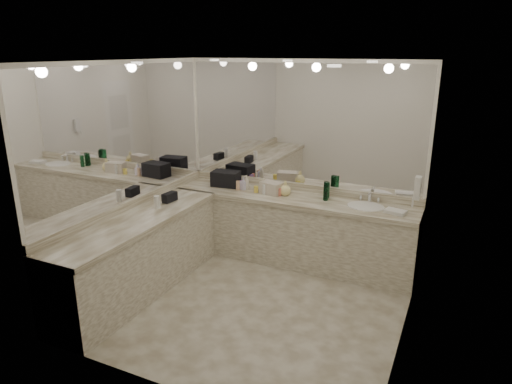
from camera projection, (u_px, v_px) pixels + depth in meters
The scene contains 35 objects.
floor at pixel (252, 303), 5.10m from camera, with size 3.20×3.20×0.00m, color beige.
ceiling at pixel (251, 61), 4.32m from camera, with size 3.20×3.20×0.00m, color white.
wall_back at pixel (301, 161), 6.01m from camera, with size 3.20×0.02×2.60m, color silver.
wall_left at pixel (129, 175), 5.35m from camera, with size 0.02×3.00×2.60m, color silver.
wall_right at pixel (413, 214), 4.06m from camera, with size 0.02×3.00×2.60m, color silver.
vanity_back_base at pixel (291, 231), 6.01m from camera, with size 3.20×0.60×0.84m, color silver.
vanity_back_top at pixel (291, 199), 5.87m from camera, with size 3.20×0.64×0.06m, color beige.
vanity_left_base at pixel (139, 258), 5.24m from camera, with size 0.60×2.40×0.84m, color silver.
vanity_left_top at pixel (136, 221), 5.10m from camera, with size 0.64×2.42×0.06m, color beige.
backsplash_back at pixel (299, 187), 6.09m from camera, with size 3.20×0.04×0.10m, color beige.
backsplash_left at pixel (133, 203), 5.45m from camera, with size 0.04×3.00×0.10m, color beige.
mirror_back at pixel (301, 125), 5.85m from camera, with size 3.12×0.01×1.55m, color white.
mirror_left at pixel (126, 135), 5.21m from camera, with size 0.01×2.92×1.55m, color white.
sink at pixel (366, 207), 5.48m from camera, with size 0.44×0.44×0.03m, color white.
faucet at pixel (370, 196), 5.64m from camera, with size 0.24×0.16×0.14m, color silver.
wall_phone at pixel (418, 188), 4.67m from camera, with size 0.06×0.10×0.24m, color white.
door at pixel (401, 262), 3.71m from camera, with size 0.02×0.82×2.10m, color white.
black_toiletry_bag at pixel (226, 178), 6.29m from camera, with size 0.37×0.23×0.21m, color black.
black_bag_spill at pixel (170, 197), 5.65m from camera, with size 0.09×0.20×0.11m, color black.
cream_cosmetic_case at pixel (271, 188), 5.96m from camera, with size 0.28×0.17×0.16m, color beige.
hand_towel at pixel (395, 212), 5.25m from camera, with size 0.23×0.15×0.04m, color white.
lotion_left at pixel (157, 201), 5.42m from camera, with size 0.07×0.07×0.16m, color white.
soap_bottle_a at pixel (246, 182), 6.14m from camera, with size 0.08×0.08×0.19m, color beige.
soap_bottle_b at pixel (244, 183), 6.13m from camera, with size 0.08×0.08×0.17m, color white.
soap_bottle_c at pixel (285, 188), 5.88m from camera, with size 0.15×0.15×0.19m, color #FCED9A.
green_bottle_0 at pixel (326, 190), 5.77m from camera, with size 0.07×0.07×0.21m, color #0F5429.
green_bottle_1 at pixel (327, 190), 5.80m from camera, with size 0.07×0.07×0.20m, color #0F5429.
green_bottle_2 at pixel (326, 193), 5.69m from camera, with size 0.06×0.06×0.19m, color #0F5429.
amenity_bottle_0 at pixel (256, 189), 6.02m from camera, with size 0.06×0.06×0.09m, color #F2D84C.
amenity_bottle_1 at pixel (239, 184), 6.23m from camera, with size 0.04×0.04×0.09m, color #E57F66.
amenity_bottle_2 at pixel (280, 192), 5.87m from camera, with size 0.04×0.04×0.10m, color #E57F66.
amenity_bottle_3 at pixel (238, 185), 6.12m from camera, with size 0.05×0.05×0.13m, color #E0B28C.
amenity_bottle_4 at pixel (240, 184), 6.28m from camera, with size 0.07×0.07×0.08m, color #9966B2.
amenity_bottle_5 at pixel (264, 189), 5.92m from camera, with size 0.04×0.04×0.14m, color white.
amenity_bottle_6 at pixel (288, 191), 5.97m from camera, with size 0.06×0.06×0.07m, color #F2D84C.
Camera 1 is at (1.94, -4.05, 2.70)m, focal length 32.00 mm.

